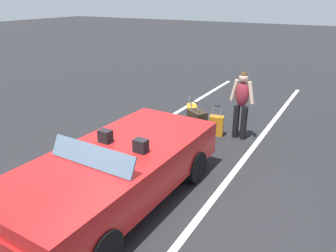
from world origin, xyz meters
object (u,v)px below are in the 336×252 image
at_px(convertible_car, 108,176).
at_px(suitcase_medium_bright, 192,117).
at_px(suitcase_small_carryon, 216,125).
at_px(traveler_person, 242,102).
at_px(suitcase_large_black, 197,126).

bearing_deg(convertible_car, suitcase_medium_bright, -172.96).
xyz_separation_m(convertible_car, suitcase_small_carryon, (-3.72, 0.37, -0.33)).
xyz_separation_m(suitcase_small_carryon, traveler_person, (-0.11, 0.55, 0.68)).
relative_size(suitcase_large_black, traveler_person, 0.60).
bearing_deg(suitcase_medium_bright, suitcase_small_carryon, -38.53).
bearing_deg(traveler_person, convertible_car, -9.76).
bearing_deg(convertible_car, traveler_person, 167.79).
relative_size(suitcase_large_black, suitcase_medium_bright, 1.07).
bearing_deg(suitcase_large_black, suitcase_small_carryon, 0.19).
bearing_deg(suitcase_large_black, convertible_car, -151.00).
xyz_separation_m(suitcase_medium_bright, traveler_person, (0.01, 1.31, 0.62)).
bearing_deg(suitcase_medium_bright, convertible_car, -113.23).
height_order(suitcase_large_black, suitcase_small_carryon, suitcase_large_black).
distance_m(convertible_car, traveler_person, 3.96).
height_order(convertible_car, suitcase_small_carryon, convertible_car).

